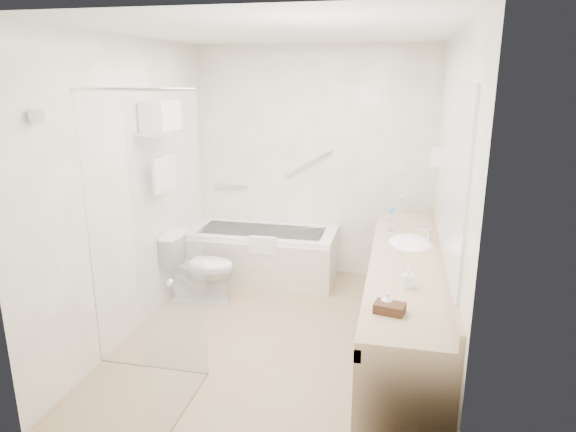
% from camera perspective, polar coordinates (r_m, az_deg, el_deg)
% --- Properties ---
extents(floor, '(3.20, 3.20, 0.00)m').
position_cam_1_polar(floor, '(4.59, -0.83, -13.12)').
color(floor, '#997F5E').
rests_on(floor, ground).
extents(ceiling, '(2.60, 3.20, 0.10)m').
position_cam_1_polar(ceiling, '(4.03, -0.98, 19.79)').
color(ceiling, silver).
rests_on(ceiling, wall_back).
extents(wall_back, '(2.60, 0.10, 2.50)m').
position_cam_1_polar(wall_back, '(5.67, 2.84, 5.89)').
color(wall_back, white).
rests_on(wall_back, ground).
extents(wall_front, '(2.60, 0.10, 2.50)m').
position_cam_1_polar(wall_front, '(2.67, -8.85, -5.56)').
color(wall_front, white).
rests_on(wall_front, ground).
extents(wall_left, '(0.10, 3.20, 2.50)m').
position_cam_1_polar(wall_left, '(4.61, -16.86, 2.95)').
color(wall_left, white).
rests_on(wall_left, ground).
extents(wall_right, '(0.10, 3.20, 2.50)m').
position_cam_1_polar(wall_right, '(4.05, 17.33, 1.23)').
color(wall_right, white).
rests_on(wall_right, ground).
extents(bathtub, '(1.60, 0.73, 0.59)m').
position_cam_1_polar(bathtub, '(5.69, -2.89, -4.26)').
color(bathtub, white).
rests_on(bathtub, floor).
extents(grab_bar_short, '(0.40, 0.03, 0.03)m').
position_cam_1_polar(grab_bar_short, '(5.92, -6.37, 3.27)').
color(grab_bar_short, silver).
rests_on(grab_bar_short, wall_back).
extents(grab_bar_long, '(0.53, 0.03, 0.33)m').
position_cam_1_polar(grab_bar_long, '(5.64, 2.27, 5.85)').
color(grab_bar_long, silver).
rests_on(grab_bar_long, wall_back).
extents(shower_enclosure, '(0.96, 0.91, 2.11)m').
position_cam_1_polar(shower_enclosure, '(3.56, -14.34, -3.58)').
color(shower_enclosure, silver).
rests_on(shower_enclosure, floor).
extents(towel_shelf, '(0.24, 0.55, 0.81)m').
position_cam_1_polar(towel_shelf, '(4.77, -13.92, 9.73)').
color(towel_shelf, silver).
rests_on(towel_shelf, wall_left).
extents(vanity_counter, '(0.55, 2.70, 0.95)m').
position_cam_1_polar(vanity_counter, '(4.08, 12.91, -7.38)').
color(vanity_counter, tan).
rests_on(vanity_counter, floor).
extents(sink, '(0.40, 0.52, 0.14)m').
position_cam_1_polar(sink, '(4.39, 13.45, -3.23)').
color(sink, white).
rests_on(sink, vanity_counter).
extents(faucet, '(0.03, 0.03, 0.14)m').
position_cam_1_polar(faucet, '(4.36, 15.44, -1.97)').
color(faucet, silver).
rests_on(faucet, vanity_counter).
extents(mirror, '(0.02, 2.00, 1.20)m').
position_cam_1_polar(mirror, '(3.84, 17.71, 5.03)').
color(mirror, silver).
rests_on(mirror, wall_right).
extents(hairdryer_unit, '(0.08, 0.10, 0.18)m').
position_cam_1_polar(hairdryer_unit, '(5.03, 16.04, 6.37)').
color(hairdryer_unit, silver).
rests_on(hairdryer_unit, wall_right).
extents(toilet, '(0.72, 0.42, 0.69)m').
position_cam_1_polar(toilet, '(5.19, -9.73, -5.65)').
color(toilet, white).
rests_on(toilet, floor).
extents(amenity_basket, '(0.19, 0.15, 0.06)m').
position_cam_1_polar(amenity_basket, '(3.11, 11.22, -9.99)').
color(amenity_basket, '#422417').
rests_on(amenity_basket, vanity_counter).
extents(soap_bottle_a, '(0.08, 0.15, 0.06)m').
position_cam_1_polar(soap_bottle_a, '(3.46, 13.12, -7.30)').
color(soap_bottle_a, silver).
rests_on(soap_bottle_a, vanity_counter).
extents(soap_bottle_b, '(0.08, 0.11, 0.08)m').
position_cam_1_polar(soap_bottle_b, '(3.14, 10.92, -9.41)').
color(soap_bottle_b, silver).
rests_on(soap_bottle_b, vanity_counter).
extents(water_bottle_left, '(0.05, 0.05, 0.17)m').
position_cam_1_polar(water_bottle_left, '(5.18, 12.54, 0.94)').
color(water_bottle_left, silver).
rests_on(water_bottle_left, vanity_counter).
extents(water_bottle_mid, '(0.06, 0.06, 0.21)m').
position_cam_1_polar(water_bottle_mid, '(4.63, 11.41, -0.49)').
color(water_bottle_mid, silver).
rests_on(water_bottle_mid, vanity_counter).
extents(water_bottle_right, '(0.06, 0.06, 0.18)m').
position_cam_1_polar(water_bottle_right, '(4.64, 11.28, -0.62)').
color(water_bottle_right, silver).
rests_on(water_bottle_right, vanity_counter).
extents(drinking_glass_near, '(0.08, 0.08, 0.09)m').
position_cam_1_polar(drinking_glass_near, '(4.94, 11.28, -0.07)').
color(drinking_glass_near, silver).
rests_on(drinking_glass_near, vanity_counter).
extents(drinking_glass_far, '(0.08, 0.08, 0.08)m').
position_cam_1_polar(drinking_glass_far, '(4.21, 12.49, -3.00)').
color(drinking_glass_far, silver).
rests_on(drinking_glass_far, vanity_counter).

